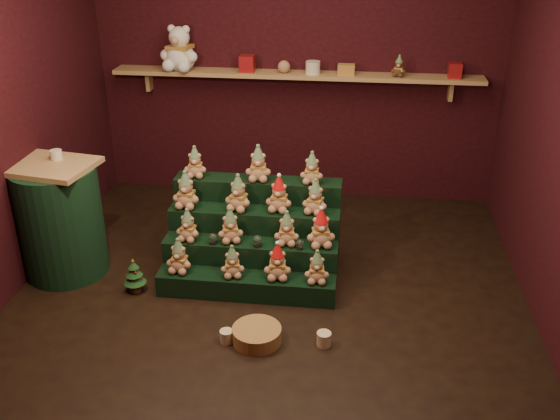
# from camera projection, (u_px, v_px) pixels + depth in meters

# --- Properties ---
(ground) EXTENTS (4.00, 4.00, 0.00)m
(ground) POSITION_uv_depth(u_px,v_px,m) (270.00, 293.00, 4.95)
(ground) COLOR black
(ground) RESTS_ON ground
(back_wall) EXTENTS (4.00, 0.10, 2.80)m
(back_wall) POSITION_uv_depth(u_px,v_px,m) (297.00, 60.00, 6.17)
(back_wall) COLOR black
(back_wall) RESTS_ON ground
(front_wall) EXTENTS (4.00, 0.10, 2.80)m
(front_wall) POSITION_uv_depth(u_px,v_px,m) (197.00, 282.00, 2.50)
(front_wall) COLOR black
(front_wall) RESTS_ON ground
(back_shelf) EXTENTS (3.60, 0.26, 0.24)m
(back_shelf) POSITION_uv_depth(u_px,v_px,m) (295.00, 75.00, 6.06)
(back_shelf) COLOR tan
(back_shelf) RESTS_ON ground
(riser_tier_front) EXTENTS (1.40, 0.22, 0.18)m
(riser_tier_front) POSITION_uv_depth(u_px,v_px,m) (246.00, 286.00, 4.88)
(riser_tier_front) COLOR black
(riser_tier_front) RESTS_ON ground
(riser_tier_midfront) EXTENTS (1.40, 0.22, 0.36)m
(riser_tier_midfront) POSITION_uv_depth(u_px,v_px,m) (251.00, 262.00, 5.04)
(riser_tier_midfront) COLOR black
(riser_tier_midfront) RESTS_ON ground
(riser_tier_midback) EXTENTS (1.40, 0.22, 0.54)m
(riser_tier_midback) POSITION_uv_depth(u_px,v_px,m) (255.00, 239.00, 5.20)
(riser_tier_midback) COLOR black
(riser_tier_midback) RESTS_ON ground
(riser_tier_back) EXTENTS (1.40, 0.22, 0.72)m
(riser_tier_back) POSITION_uv_depth(u_px,v_px,m) (259.00, 218.00, 5.35)
(riser_tier_back) COLOR black
(riser_tier_back) RESTS_ON ground
(teddy_0) EXTENTS (0.22, 0.20, 0.28)m
(teddy_0) POSITION_uv_depth(u_px,v_px,m) (179.00, 256.00, 4.85)
(teddy_0) COLOR #A67A5C
(teddy_0) RESTS_ON riser_tier_front
(teddy_1) EXTENTS (0.21, 0.20, 0.26)m
(teddy_1) POSITION_uv_depth(u_px,v_px,m) (232.00, 261.00, 4.79)
(teddy_1) COLOR #A67A5C
(teddy_1) RESTS_ON riser_tier_front
(teddy_2) EXTENTS (0.23, 0.21, 0.29)m
(teddy_2) POSITION_uv_depth(u_px,v_px,m) (278.00, 261.00, 4.76)
(teddy_2) COLOR #A67A5C
(teddy_2) RESTS_ON riser_tier_front
(teddy_3) EXTENTS (0.20, 0.18, 0.26)m
(teddy_3) POSITION_uv_depth(u_px,v_px,m) (317.00, 267.00, 4.72)
(teddy_3) COLOR #A67A5C
(teddy_3) RESTS_ON riser_tier_front
(teddy_4) EXTENTS (0.21, 0.20, 0.26)m
(teddy_4) POSITION_uv_depth(u_px,v_px,m) (188.00, 225.00, 4.94)
(teddy_4) COLOR #A67A5C
(teddy_4) RESTS_ON riser_tier_midfront
(teddy_5) EXTENTS (0.24, 0.23, 0.28)m
(teddy_5) POSITION_uv_depth(u_px,v_px,m) (230.00, 225.00, 4.92)
(teddy_5) COLOR #A67A5C
(teddy_5) RESTS_ON riser_tier_midfront
(teddy_6) EXTENTS (0.20, 0.19, 0.28)m
(teddy_6) POSITION_uv_depth(u_px,v_px,m) (287.00, 228.00, 4.88)
(teddy_6) COLOR #A67A5C
(teddy_6) RESTS_ON riser_tier_midfront
(teddy_7) EXTENTS (0.26, 0.24, 0.31)m
(teddy_7) POSITION_uv_depth(u_px,v_px,m) (321.00, 228.00, 4.84)
(teddy_7) COLOR #A67A5C
(teddy_7) RESTS_ON riser_tier_midfront
(teddy_8) EXTENTS (0.23, 0.21, 0.31)m
(teddy_8) POSITION_uv_depth(u_px,v_px,m) (186.00, 190.00, 5.06)
(teddy_8) COLOR #A67A5C
(teddy_8) RESTS_ON riser_tier_midback
(teddy_9) EXTENTS (0.25, 0.24, 0.30)m
(teddy_9) POSITION_uv_depth(u_px,v_px,m) (238.00, 193.00, 5.02)
(teddy_9) COLOR #A67A5C
(teddy_9) RESTS_ON riser_tier_midback
(teddy_10) EXTENTS (0.23, 0.21, 0.30)m
(teddy_10) POSITION_uv_depth(u_px,v_px,m) (279.00, 194.00, 5.00)
(teddy_10) COLOR #A67A5C
(teddy_10) RESTS_ON riser_tier_midback
(teddy_11) EXTENTS (0.24, 0.23, 0.29)m
(teddy_11) POSITION_uv_depth(u_px,v_px,m) (315.00, 197.00, 4.97)
(teddy_11) COLOR #A67A5C
(teddy_11) RESTS_ON riser_tier_midback
(teddy_12) EXTENTS (0.20, 0.18, 0.26)m
(teddy_12) POSITION_uv_depth(u_px,v_px,m) (195.00, 162.00, 5.19)
(teddy_12) COLOR #A67A5C
(teddy_12) RESTS_ON riser_tier_back
(teddy_13) EXTENTS (0.22, 0.20, 0.30)m
(teddy_13) POSITION_uv_depth(u_px,v_px,m) (258.00, 163.00, 5.12)
(teddy_13) COLOR #A67A5C
(teddy_13) RESTS_ON riser_tier_back
(teddy_14) EXTENTS (0.19, 0.18, 0.26)m
(teddy_14) POSITION_uv_depth(u_px,v_px,m) (312.00, 168.00, 5.07)
(teddy_14) COLOR #A67A5C
(teddy_14) RESTS_ON riser_tier_back
(snow_globe_a) EXTENTS (0.07, 0.07, 0.09)m
(snow_globe_a) POSITION_uv_depth(u_px,v_px,m) (213.00, 239.00, 4.92)
(snow_globe_a) COLOR black
(snow_globe_a) RESTS_ON riser_tier_midfront
(snow_globe_b) EXTENTS (0.07, 0.07, 0.09)m
(snow_globe_b) POSITION_uv_depth(u_px,v_px,m) (257.00, 241.00, 4.88)
(snow_globe_b) COLOR black
(snow_globe_b) RESTS_ON riser_tier_midfront
(snow_globe_c) EXTENTS (0.06, 0.06, 0.08)m
(snow_globe_c) POSITION_uv_depth(u_px,v_px,m) (300.00, 244.00, 4.84)
(snow_globe_c) COLOR black
(snow_globe_c) RESTS_ON riser_tier_midfront
(side_table) EXTENTS (0.70, 0.67, 0.97)m
(side_table) POSITION_uv_depth(u_px,v_px,m) (61.00, 220.00, 5.06)
(side_table) COLOR tan
(side_table) RESTS_ON ground
(table_ornament) EXTENTS (0.09, 0.09, 0.07)m
(table_ornament) POSITION_uv_depth(u_px,v_px,m) (56.00, 155.00, 4.92)
(table_ornament) COLOR beige
(table_ornament) RESTS_ON side_table
(mini_christmas_tree) EXTENTS (0.18, 0.18, 0.30)m
(mini_christmas_tree) POSITION_uv_depth(u_px,v_px,m) (134.00, 275.00, 4.92)
(mini_christmas_tree) COLOR #472E19
(mini_christmas_tree) RESTS_ON ground
(mug_left) EXTENTS (0.09, 0.09, 0.09)m
(mug_left) POSITION_uv_depth(u_px,v_px,m) (226.00, 336.00, 4.37)
(mug_left) COLOR beige
(mug_left) RESTS_ON ground
(mug_right) EXTENTS (0.10, 0.10, 0.10)m
(mug_right) POSITION_uv_depth(u_px,v_px,m) (324.00, 339.00, 4.34)
(mug_right) COLOR beige
(mug_right) RESTS_ON ground
(wicker_basket) EXTENTS (0.42, 0.42, 0.11)m
(wicker_basket) POSITION_uv_depth(u_px,v_px,m) (257.00, 335.00, 4.38)
(wicker_basket) COLOR olive
(wicker_basket) RESTS_ON ground
(white_bear) EXTENTS (0.45, 0.41, 0.54)m
(white_bear) POSITION_uv_depth(u_px,v_px,m) (179.00, 42.00, 6.02)
(white_bear) COLOR white
(white_bear) RESTS_ON back_shelf
(brown_bear) EXTENTS (0.16, 0.15, 0.20)m
(brown_bear) POSITION_uv_depth(u_px,v_px,m) (399.00, 66.00, 5.86)
(brown_bear) COLOR #492918
(brown_bear) RESTS_ON back_shelf
(gift_tin_red_a) EXTENTS (0.14, 0.14, 0.16)m
(gift_tin_red_a) POSITION_uv_depth(u_px,v_px,m) (247.00, 64.00, 6.04)
(gift_tin_red_a) COLOR maroon
(gift_tin_red_a) RESTS_ON back_shelf
(gift_tin_cream) EXTENTS (0.14, 0.14, 0.12)m
(gift_tin_cream) POSITION_uv_depth(u_px,v_px,m) (313.00, 68.00, 5.98)
(gift_tin_cream) COLOR beige
(gift_tin_cream) RESTS_ON back_shelf
(gift_tin_red_b) EXTENTS (0.12, 0.12, 0.14)m
(gift_tin_red_b) POSITION_uv_depth(u_px,v_px,m) (455.00, 70.00, 5.83)
(gift_tin_red_b) COLOR maroon
(gift_tin_red_b) RESTS_ON back_shelf
(shelf_plush_ball) EXTENTS (0.12, 0.12, 0.12)m
(shelf_plush_ball) POSITION_uv_depth(u_px,v_px,m) (284.00, 67.00, 6.01)
(shelf_plush_ball) COLOR #A67A5C
(shelf_plush_ball) RESTS_ON back_shelf
(scarf_gift_box) EXTENTS (0.16, 0.10, 0.10)m
(scarf_gift_box) POSITION_uv_depth(u_px,v_px,m) (346.00, 70.00, 5.95)
(scarf_gift_box) COLOR orange
(scarf_gift_box) RESTS_ON back_shelf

